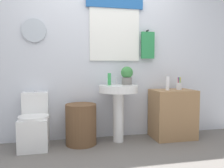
% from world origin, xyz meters
% --- Properties ---
extents(back_wall, '(4.40, 0.18, 2.60)m').
position_xyz_m(back_wall, '(0.00, 1.15, 1.31)').
color(back_wall, silver).
rests_on(back_wall, ground_plane).
extents(toilet, '(0.38, 0.51, 0.73)m').
position_xyz_m(toilet, '(-0.95, 0.88, 0.28)').
color(toilet, white).
rests_on(toilet, ground_plane).
extents(laundry_hamper, '(0.42, 0.42, 0.55)m').
position_xyz_m(laundry_hamper, '(-0.34, 0.85, 0.28)').
color(laundry_hamper, brown).
rests_on(laundry_hamper, ground_plane).
extents(pedestal_sink, '(0.55, 0.55, 0.80)m').
position_xyz_m(pedestal_sink, '(0.18, 0.85, 0.61)').
color(pedestal_sink, white).
rests_on(pedestal_sink, ground_plane).
extents(faucet, '(0.03, 0.03, 0.10)m').
position_xyz_m(faucet, '(0.18, 0.97, 0.85)').
color(faucet, silver).
rests_on(faucet, pedestal_sink).
extents(wooden_cabinet, '(0.61, 0.44, 0.72)m').
position_xyz_m(wooden_cabinet, '(1.02, 0.85, 0.36)').
color(wooden_cabinet, '#9E754C').
rests_on(wooden_cabinet, ground_plane).
extents(soap_bottle, '(0.05, 0.05, 0.17)m').
position_xyz_m(soap_bottle, '(0.06, 0.90, 0.89)').
color(soap_bottle, green).
rests_on(soap_bottle, pedestal_sink).
extents(potted_plant, '(0.17, 0.17, 0.26)m').
position_xyz_m(potted_plant, '(0.32, 0.91, 0.94)').
color(potted_plant, slate).
rests_on(potted_plant, pedestal_sink).
extents(lotion_bottle, '(0.05, 0.05, 0.20)m').
position_xyz_m(lotion_bottle, '(0.91, 0.81, 0.82)').
color(lotion_bottle, white).
rests_on(lotion_bottle, wooden_cabinet).
extents(toothbrush_cup, '(0.08, 0.08, 0.19)m').
position_xyz_m(toothbrush_cup, '(1.12, 0.87, 0.77)').
color(toothbrush_cup, silver).
rests_on(toothbrush_cup, wooden_cabinet).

